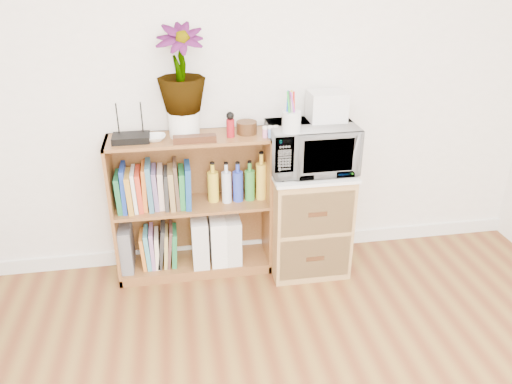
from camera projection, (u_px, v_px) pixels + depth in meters
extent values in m
cube|color=white|center=(244.00, 247.00, 3.58)|extent=(4.00, 0.02, 0.10)
cube|color=brown|center=(192.00, 207.00, 3.22)|extent=(1.00, 0.30, 0.95)
cube|color=#9E7542|center=(307.00, 220.00, 3.32)|extent=(0.50, 0.45, 0.70)
imported|color=white|center=(311.00, 147.00, 3.09)|extent=(0.54, 0.37, 0.29)
cylinder|color=silver|center=(291.00, 122.00, 2.88)|extent=(0.11, 0.11, 0.12)
cube|color=silver|center=(327.00, 106.00, 3.07)|extent=(0.22, 0.19, 0.18)
cube|color=black|center=(131.00, 138.00, 2.94)|extent=(0.22, 0.15, 0.04)
imported|color=white|center=(155.00, 138.00, 2.95)|extent=(0.13, 0.13, 0.03)
cylinder|color=white|center=(184.00, 124.00, 3.00)|extent=(0.18, 0.18, 0.15)
imported|color=#3B7930|center=(181.00, 69.00, 2.85)|extent=(0.28, 0.28, 0.50)
cube|color=#341B0E|center=(195.00, 139.00, 2.92)|extent=(0.25, 0.06, 0.04)
cylinder|color=maroon|center=(230.00, 128.00, 2.99)|extent=(0.05, 0.05, 0.11)
cylinder|color=#38210F|center=(247.00, 127.00, 3.06)|extent=(0.13, 0.13, 0.07)
cube|color=#D7778E|center=(270.00, 133.00, 2.99)|extent=(0.12, 0.04, 0.06)
cube|color=slate|center=(126.00, 246.00, 3.26)|extent=(0.09, 0.24, 0.30)
cube|color=silver|center=(200.00, 239.00, 3.32)|extent=(0.11, 0.27, 0.33)
cube|color=white|center=(218.00, 238.00, 3.34)|extent=(0.10, 0.26, 0.32)
cube|color=silver|center=(232.00, 237.00, 3.36)|extent=(0.10, 0.25, 0.32)
cube|color=#1B6839|center=(119.00, 192.00, 3.09)|extent=(0.04, 0.20, 0.23)
cube|color=#193698|center=(124.00, 187.00, 3.09)|extent=(0.03, 0.20, 0.29)
cube|color=#BD872C|center=(130.00, 190.00, 3.10)|extent=(0.04, 0.20, 0.25)
cube|color=white|center=(135.00, 189.00, 3.10)|extent=(0.03, 0.20, 0.26)
cube|color=red|center=(140.00, 189.00, 3.11)|extent=(0.04, 0.20, 0.25)
cube|color=orange|center=(145.00, 187.00, 3.11)|extent=(0.04, 0.20, 0.28)
cube|color=#366A83|center=(150.00, 185.00, 3.11)|extent=(0.04, 0.20, 0.30)
cube|color=slate|center=(155.00, 188.00, 3.12)|extent=(0.03, 0.20, 0.25)
cube|color=beige|center=(161.00, 188.00, 3.13)|extent=(0.04, 0.20, 0.25)
cube|color=#292929|center=(166.00, 188.00, 3.13)|extent=(0.03, 0.20, 0.24)
cube|color=olive|center=(172.00, 187.00, 3.14)|extent=(0.04, 0.20, 0.26)
cube|color=#4C392B|center=(176.00, 183.00, 3.13)|extent=(0.03, 0.20, 0.30)
cube|color=#207936|center=(182.00, 187.00, 3.15)|extent=(0.04, 0.20, 0.24)
cube|color=navy|center=(188.00, 184.00, 3.15)|extent=(0.04, 0.20, 0.28)
cylinder|color=gold|center=(213.00, 184.00, 3.17)|extent=(0.07, 0.07, 0.26)
cylinder|color=silver|center=(226.00, 182.00, 3.19)|extent=(0.06, 0.06, 0.26)
cylinder|color=#283FBE|center=(238.00, 182.00, 3.20)|extent=(0.07, 0.07, 0.26)
cylinder|color=#338D33|center=(250.00, 181.00, 3.21)|extent=(0.06, 0.06, 0.26)
cylinder|color=gold|center=(261.00, 176.00, 3.21)|extent=(0.07, 0.07, 0.31)
cube|color=orange|center=(144.00, 249.00, 3.29)|extent=(0.03, 0.19, 0.23)
cube|color=teal|center=(148.00, 247.00, 3.29)|extent=(0.04, 0.19, 0.26)
cube|color=#9B6CA3|center=(153.00, 246.00, 3.30)|extent=(0.03, 0.19, 0.27)
cube|color=#F9E7C1|center=(157.00, 248.00, 3.31)|extent=(0.03, 0.19, 0.23)
cube|color=#282828|center=(161.00, 244.00, 3.30)|extent=(0.07, 0.19, 0.28)
cube|color=tan|center=(166.00, 246.00, 3.31)|extent=(0.04, 0.19, 0.25)
cube|color=#52332F|center=(170.00, 244.00, 3.31)|extent=(0.05, 0.19, 0.27)
cube|color=#1D6D39|center=(174.00, 246.00, 3.32)|extent=(0.05, 0.19, 0.25)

